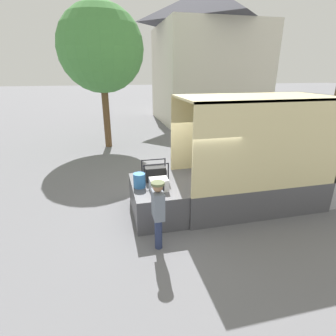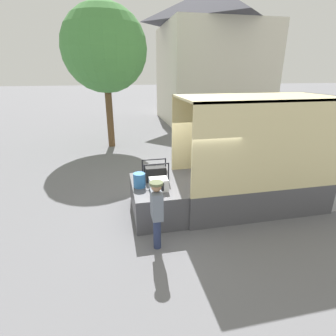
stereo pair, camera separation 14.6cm
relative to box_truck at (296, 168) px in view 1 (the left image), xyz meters
The scene contains 9 objects.
ground_plane 4.05m from the box_truck, behind, with size 160.00×160.00×0.00m, color slate.
box_truck is the anchor object (origin of this frame).
tailgate_deck 4.65m from the box_truck, behind, with size 1.40×2.11×0.95m, color #4C4C51.
microwave 4.63m from the box_truck, behind, with size 0.49×0.41×0.33m.
portable_generator 4.58m from the box_truck, behind, with size 0.75×0.48×0.59m.
orange_bucket 5.10m from the box_truck, behind, with size 0.34×0.34×0.40m.
worker_person 5.13m from the box_truck, 161.78° to the right, with size 0.31×0.44×1.72m.
house_backdrop 15.54m from the box_truck, 80.52° to the left, with size 8.11×8.30×10.00m.
street_tree 10.70m from the box_truck, 126.10° to the left, with size 4.31×4.31×7.23m.
Camera 1 is at (-1.95, -6.79, 4.00)m, focal length 28.00 mm.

